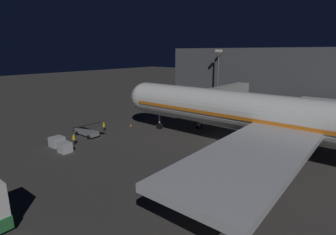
{
  "coord_description": "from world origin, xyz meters",
  "views": [
    {
      "loc": [
        35.99,
        18.91,
        14.11
      ],
      "look_at": [
        3.0,
        -7.89,
        3.5
      ],
      "focal_mm": 28.16,
      "sensor_mm": 36.0,
      "label": 1
    }
  ],
  "objects_px": {
    "traffic_cone_nose_port": "(146,121)",
    "apron_floodlight_mast": "(218,73)",
    "ground_crew_marshaller_fwd": "(104,126)",
    "jet_bridge": "(218,94)",
    "traffic_cone_nose_starboard": "(131,125)",
    "baggage_container_near_belt": "(57,142)",
    "baggage_container_mid_row": "(65,147)",
    "belt_loader": "(87,131)",
    "ground_crew_by_belt_loader": "(74,139)",
    "airliner_at_gate": "(298,120)"
  },
  "relations": [
    {
      "from": "baggage_container_mid_row",
      "to": "traffic_cone_nose_starboard",
      "type": "distance_m",
      "value": 15.64
    },
    {
      "from": "belt_loader",
      "to": "baggage_container_near_belt",
      "type": "xyz_separation_m",
      "value": [
        5.86,
        0.81,
        -0.12
      ]
    },
    {
      "from": "jet_bridge",
      "to": "traffic_cone_nose_starboard",
      "type": "height_order",
      "value": "jet_bridge"
    },
    {
      "from": "jet_bridge",
      "to": "ground_crew_by_belt_loader",
      "type": "height_order",
      "value": "jet_bridge"
    },
    {
      "from": "traffic_cone_nose_port",
      "to": "apron_floodlight_mast",
      "type": "bearing_deg",
      "value": 171.58
    },
    {
      "from": "jet_bridge",
      "to": "apron_floodlight_mast",
      "type": "height_order",
      "value": "apron_floodlight_mast"
    },
    {
      "from": "airliner_at_gate",
      "to": "ground_crew_by_belt_loader",
      "type": "height_order",
      "value": "airliner_at_gate"
    },
    {
      "from": "ground_crew_by_belt_loader",
      "to": "traffic_cone_nose_port",
      "type": "relative_size",
      "value": 3.08
    },
    {
      "from": "airliner_at_gate",
      "to": "traffic_cone_nose_port",
      "type": "xyz_separation_m",
      "value": [
        -2.2,
        -29.09,
        -5.27
      ]
    },
    {
      "from": "traffic_cone_nose_starboard",
      "to": "airliner_at_gate",
      "type": "bearing_deg",
      "value": 94.32
    },
    {
      "from": "apron_floodlight_mast",
      "to": "baggage_container_mid_row",
      "type": "distance_m",
      "value": 43.85
    },
    {
      "from": "apron_floodlight_mast",
      "to": "baggage_container_near_belt",
      "type": "xyz_separation_m",
      "value": [
        42.53,
        -4.03,
        -7.99
      ]
    },
    {
      "from": "baggage_container_mid_row",
      "to": "ground_crew_marshaller_fwd",
      "type": "xyz_separation_m",
      "value": [
        -10.05,
        -4.07,
        0.24
      ]
    },
    {
      "from": "jet_bridge",
      "to": "traffic_cone_nose_port",
      "type": "xyz_separation_m",
      "value": [
        9.76,
        -11.04,
        -5.4
      ]
    },
    {
      "from": "airliner_at_gate",
      "to": "ground_crew_by_belt_loader",
      "type": "bearing_deg",
      "value": -61.8
    },
    {
      "from": "baggage_container_mid_row",
      "to": "ground_crew_by_belt_loader",
      "type": "bearing_deg",
      "value": -145.61
    },
    {
      "from": "airliner_at_gate",
      "to": "belt_loader",
      "type": "xyz_separation_m",
      "value": [
        11.17,
        -30.49,
        -4.7
      ]
    },
    {
      "from": "jet_bridge",
      "to": "traffic_cone_nose_port",
      "type": "relative_size",
      "value": 40.58
    },
    {
      "from": "ground_crew_by_belt_loader",
      "to": "traffic_cone_nose_port",
      "type": "height_order",
      "value": "ground_crew_by_belt_loader"
    },
    {
      "from": "baggage_container_mid_row",
      "to": "baggage_container_near_belt",
      "type": "bearing_deg",
      "value": -100.08
    },
    {
      "from": "jet_bridge",
      "to": "ground_crew_marshaller_fwd",
      "type": "height_order",
      "value": "jet_bridge"
    },
    {
      "from": "baggage_container_mid_row",
      "to": "ground_crew_marshaller_fwd",
      "type": "height_order",
      "value": "ground_crew_marshaller_fwd"
    },
    {
      "from": "jet_bridge",
      "to": "baggage_container_mid_row",
      "type": "height_order",
      "value": "jet_bridge"
    },
    {
      "from": "baggage_container_near_belt",
      "to": "baggage_container_mid_row",
      "type": "xyz_separation_m",
      "value": [
        0.58,
        3.26,
        -0.0
      ]
    },
    {
      "from": "apron_floodlight_mast",
      "to": "baggage_container_mid_row",
      "type": "height_order",
      "value": "apron_floodlight_mast"
    },
    {
      "from": "traffic_cone_nose_port",
      "to": "baggage_container_mid_row",
      "type": "bearing_deg",
      "value": 7.7
    },
    {
      "from": "baggage_container_mid_row",
      "to": "traffic_cone_nose_port",
      "type": "xyz_separation_m",
      "value": [
        -19.81,
        -2.68,
        -0.45
      ]
    },
    {
      "from": "baggage_container_near_belt",
      "to": "traffic_cone_nose_starboard",
      "type": "height_order",
      "value": "baggage_container_near_belt"
    },
    {
      "from": "jet_bridge",
      "to": "traffic_cone_nose_port",
      "type": "bearing_deg",
      "value": -48.51
    },
    {
      "from": "jet_bridge",
      "to": "ground_crew_by_belt_loader",
      "type": "xyz_separation_m",
      "value": [
        27.05,
        -10.09,
        -4.75
      ]
    },
    {
      "from": "ground_crew_marshaller_fwd",
      "to": "jet_bridge",
      "type": "bearing_deg",
      "value": 147.52
    },
    {
      "from": "apron_floodlight_mast",
      "to": "traffic_cone_nose_starboard",
      "type": "distance_m",
      "value": 29.16
    },
    {
      "from": "airliner_at_gate",
      "to": "apron_floodlight_mast",
      "type": "distance_m",
      "value": 36.3
    },
    {
      "from": "apron_floodlight_mast",
      "to": "traffic_cone_nose_port",
      "type": "xyz_separation_m",
      "value": [
        23.3,
        -3.45,
        -8.44
      ]
    },
    {
      "from": "jet_bridge",
      "to": "traffic_cone_nose_starboard",
      "type": "distance_m",
      "value": 18.75
    },
    {
      "from": "belt_loader",
      "to": "traffic_cone_nose_starboard",
      "type": "xyz_separation_m",
      "value": [
        -8.97,
        1.4,
        -0.57
      ]
    },
    {
      "from": "apron_floodlight_mast",
      "to": "ground_crew_marshaller_fwd",
      "type": "xyz_separation_m",
      "value": [
        33.06,
        -4.84,
        -7.75
      ]
    },
    {
      "from": "jet_bridge",
      "to": "belt_loader",
      "type": "distance_m",
      "value": 26.71
    },
    {
      "from": "belt_loader",
      "to": "baggage_container_near_belt",
      "type": "relative_size",
      "value": 4.46
    },
    {
      "from": "apron_floodlight_mast",
      "to": "baggage_container_near_belt",
      "type": "distance_m",
      "value": 43.46
    },
    {
      "from": "baggage_container_mid_row",
      "to": "ground_crew_by_belt_loader",
      "type": "xyz_separation_m",
      "value": [
        -2.52,
        -1.73,
        0.2
      ]
    },
    {
      "from": "jet_bridge",
      "to": "traffic_cone_nose_starboard",
      "type": "bearing_deg",
      "value": -37.93
    },
    {
      "from": "belt_loader",
      "to": "traffic_cone_nose_starboard",
      "type": "height_order",
      "value": "belt_loader"
    },
    {
      "from": "baggage_container_mid_row",
      "to": "ground_crew_by_belt_loader",
      "type": "height_order",
      "value": "ground_crew_by_belt_loader"
    },
    {
      "from": "apron_floodlight_mast",
      "to": "ground_crew_marshaller_fwd",
      "type": "relative_size",
      "value": 8.37
    },
    {
      "from": "airliner_at_gate",
      "to": "traffic_cone_nose_port",
      "type": "height_order",
      "value": "airliner_at_gate"
    },
    {
      "from": "baggage_container_near_belt",
      "to": "baggage_container_mid_row",
      "type": "relative_size",
      "value": 1.09
    },
    {
      "from": "apron_floodlight_mast",
      "to": "ground_crew_marshaller_fwd",
      "type": "distance_m",
      "value": 34.3
    },
    {
      "from": "ground_crew_marshaller_fwd",
      "to": "ground_crew_by_belt_loader",
      "type": "bearing_deg",
      "value": 17.3
    },
    {
      "from": "airliner_at_gate",
      "to": "ground_crew_by_belt_loader",
      "type": "relative_size",
      "value": 35.7
    }
  ]
}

